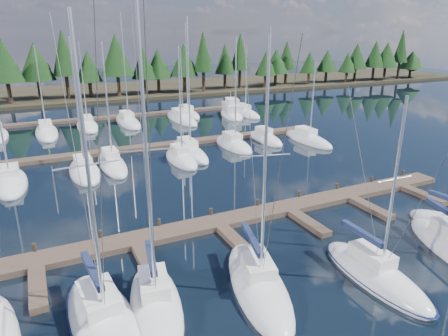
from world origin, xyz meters
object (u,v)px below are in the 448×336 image
main_dock (220,226)px  front_sailboat_1 (104,320)px  front_sailboat_4 (375,274)px  front_sailboat_3 (258,284)px  front_sailboat_2 (156,304)px  motor_yacht_right (232,112)px

main_dock → front_sailboat_1: bearing=-144.7°
front_sailboat_4 → front_sailboat_3: bearing=162.1°
front_sailboat_2 → front_sailboat_3: 5.59m
front_sailboat_2 → front_sailboat_4: front_sailboat_2 is taller
front_sailboat_3 → front_sailboat_4: size_ratio=1.25×
front_sailboat_2 → front_sailboat_3: front_sailboat_2 is taller
front_sailboat_1 → front_sailboat_3: size_ratio=1.06×
main_dock → front_sailboat_3: bearing=-98.9°
main_dock → front_sailboat_1: front_sailboat_1 is taller
front_sailboat_4 → main_dock: bearing=119.7°
front_sailboat_1 → motor_yacht_right: (28.39, 42.73, 0.24)m
main_dock → front_sailboat_4: front_sailboat_4 is taller
motor_yacht_right → front_sailboat_1: bearing=-123.6°
motor_yacht_right → front_sailboat_4: bearing=-106.9°
front_sailboat_1 → front_sailboat_4: bearing=-10.7°
front_sailboat_3 → motor_yacht_right: size_ratio=1.38×
main_dock → front_sailboat_3: front_sailboat_3 is taller
front_sailboat_1 → motor_yacht_right: bearing=56.4°
front_sailboat_1 → front_sailboat_4: (14.56, -2.76, -0.01)m
front_sailboat_2 → motor_yacht_right: bearing=58.8°
main_dock → motor_yacht_right: motor_yacht_right is taller
front_sailboat_3 → motor_yacht_right: 47.91m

